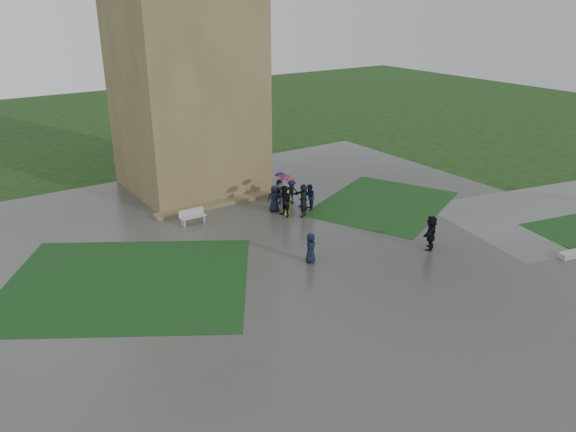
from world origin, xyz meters
TOP-DOWN VIEW (x-y plane):
  - ground at (0.00, 0.00)m, footprint 120.00×120.00m
  - plaza at (0.00, 2.00)m, footprint 34.00×34.00m
  - lawn_inset_left at (-8.50, 4.00)m, footprint 14.10×13.46m
  - lawn_inset_right at (8.50, 5.00)m, footprint 11.12×10.15m
  - tower at (0.00, 15.00)m, footprint 8.00×8.00m
  - tower_plinth at (0.00, 10.60)m, footprint 9.00×0.80m
  - bench at (-2.92, 8.77)m, footprint 1.54×0.53m
  - visitor_cluster at (3.02, 7.59)m, footprint 2.98×3.59m
  - pedestrian_mid at (-0.25, 0.92)m, footprint 0.88×0.89m
  - pedestrian_near at (5.80, -1.32)m, footprint 1.76×1.44m

SIDE VIEW (x-z plane):
  - ground at x=0.00m, z-range 0.00..0.00m
  - plaza at x=0.00m, z-range 0.00..0.02m
  - lawn_inset_left at x=-8.50m, z-range 0.02..0.03m
  - lawn_inset_right at x=8.50m, z-range 0.02..0.03m
  - tower_plinth at x=0.00m, z-range 0.02..0.24m
  - bench at x=-2.92m, z-range 0.03..0.91m
  - pedestrian_mid at x=-0.25m, z-range 0.02..1.55m
  - pedestrian_near at x=5.80m, z-range 0.02..1.85m
  - visitor_cluster at x=3.02m, z-range -0.28..2.21m
  - tower at x=0.00m, z-range 0.00..18.00m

